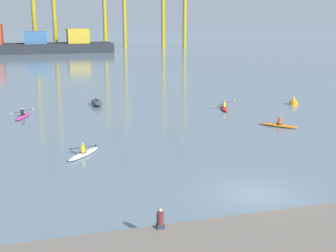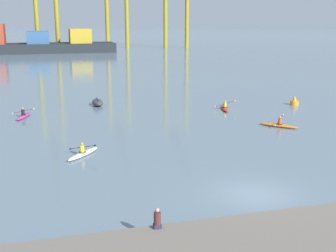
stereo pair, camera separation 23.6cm
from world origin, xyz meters
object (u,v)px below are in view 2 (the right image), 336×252
object	(u,v)px
container_barge	(37,44)
capsized_dinghy	(97,102)
kayak_orange	(279,125)
kayak_white	(83,153)
kayak_red	(225,108)
channel_buoy	(294,102)
kayak_magenta	(24,116)
seated_onlooker	(157,219)

from	to	relation	value
container_barge	capsized_dinghy	world-z (taller)	container_barge
kayak_orange	kayak_white	size ratio (longest dim) A/B	0.98
kayak_white	kayak_red	world-z (taller)	kayak_red
kayak_orange	channel_buoy	bearing A→B (deg)	51.99
capsized_dinghy	kayak_orange	size ratio (longest dim) A/B	0.90
kayak_orange	kayak_red	distance (m)	8.39
channel_buoy	kayak_white	bearing A→B (deg)	-152.51
kayak_magenta	container_barge	bearing A→B (deg)	89.28
channel_buoy	kayak_orange	xyz separation A→B (m)	(-6.65, -8.50, -0.19)
kayak_white	kayak_magenta	world-z (taller)	same
channel_buoy	capsized_dinghy	bearing A→B (deg)	165.33
container_barge	kayak_white	world-z (taller)	container_barge
channel_buoy	kayak_orange	world-z (taller)	channel_buoy
kayak_red	kayak_magenta	size ratio (longest dim) A/B	1.01
kayak_white	seated_onlooker	xyz separation A→B (m)	(1.88, -13.05, 0.84)
kayak_white	kayak_magenta	xyz separation A→B (m)	(-4.27, 13.73, -0.00)
capsized_dinghy	kayak_orange	xyz separation A→B (m)	(13.83, -13.87, -0.18)
capsized_dinghy	kayak_white	xyz separation A→B (m)	(-3.16, -17.67, -0.18)
kayak_red	seated_onlooker	bearing A→B (deg)	-118.43
kayak_orange	seated_onlooker	distance (m)	22.65
kayak_magenta	seated_onlooker	bearing A→B (deg)	-77.06
kayak_orange	kayak_red	bearing A→B (deg)	100.51
kayak_white	kayak_orange	bearing A→B (deg)	12.60
channel_buoy	seated_onlooker	bearing A→B (deg)	-130.65
container_barge	kayak_magenta	world-z (taller)	container_barge
channel_buoy	seated_onlooker	distance (m)	33.42
seated_onlooker	kayak_red	bearing A→B (deg)	61.57
kayak_red	seated_onlooker	distance (m)	28.55
kayak_red	container_barge	bearing A→B (deg)	102.34
kayak_white	seated_onlooker	distance (m)	13.21
container_barge	kayak_orange	world-z (taller)	container_barge
channel_buoy	kayak_orange	distance (m)	10.80
container_barge	capsized_dinghy	xyz separation A→B (m)	(6.39, -79.80, -1.97)
kayak_magenta	kayak_white	bearing A→B (deg)	-72.71
kayak_orange	seated_onlooker	world-z (taller)	seated_onlooker
container_barge	kayak_orange	size ratio (longest dim) A/B	13.88
container_barge	capsized_dinghy	distance (m)	80.08
kayak_magenta	kayak_orange	bearing A→B (deg)	-25.03
seated_onlooker	container_barge	bearing A→B (deg)	92.64
capsized_dinghy	channel_buoy	bearing A→B (deg)	-14.67
capsized_dinghy	kayak_white	size ratio (longest dim) A/B	0.88
kayak_orange	kayak_white	distance (m)	17.42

